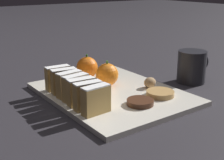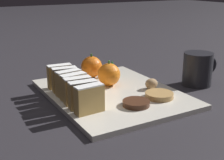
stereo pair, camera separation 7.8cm
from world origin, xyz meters
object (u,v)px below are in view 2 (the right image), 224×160
object	(u,v)px
orange_near	(109,74)
orange_far	(92,67)
walnut	(151,84)
coffee_mug	(198,69)
chocolate_cookie	(137,103)

from	to	relation	value
orange_near	orange_far	world-z (taller)	same
orange_far	walnut	size ratio (longest dim) A/B	2.06
orange_far	coffee_mug	distance (m)	0.30
walnut	coffee_mug	world-z (taller)	coffee_mug
chocolate_cookie	coffee_mug	bearing A→B (deg)	15.26
orange_near	walnut	world-z (taller)	orange_near
orange_far	walnut	distance (m)	0.19
orange_near	chocolate_cookie	xyz separation A→B (m)	(-0.01, -0.15, -0.02)
orange_far	chocolate_cookie	xyz separation A→B (m)	(-0.01, -0.24, -0.02)
walnut	coffee_mug	bearing A→B (deg)	-2.72
walnut	coffee_mug	size ratio (longest dim) A/B	0.30
orange_near	chocolate_cookie	size ratio (longest dim) A/B	1.11
orange_far	chocolate_cookie	world-z (taller)	orange_far
orange_far	coffee_mug	bearing A→B (deg)	-36.23
chocolate_cookie	coffee_mug	xyz separation A→B (m)	(0.25, 0.07, 0.03)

